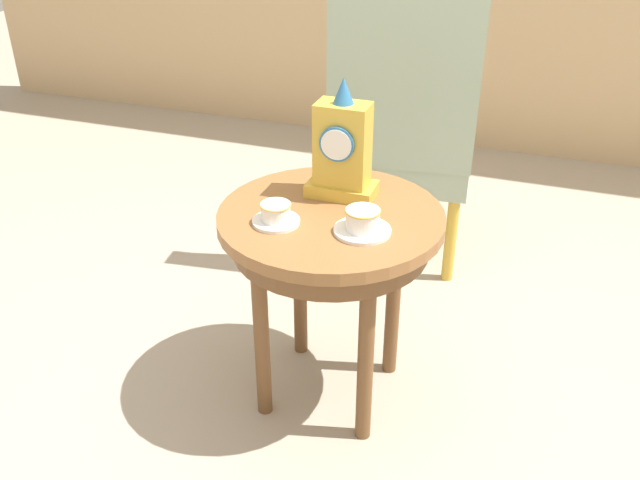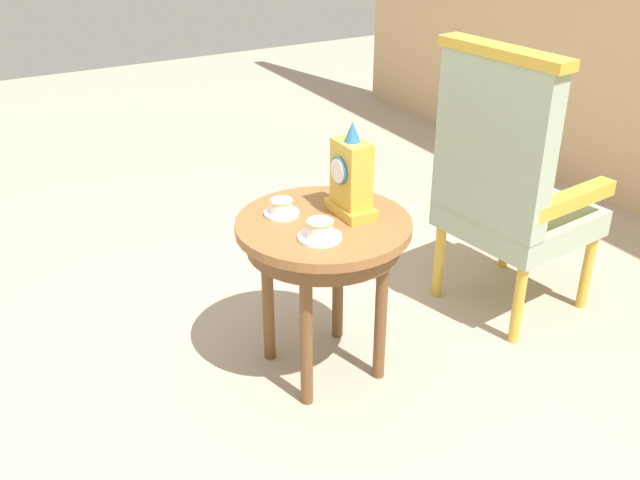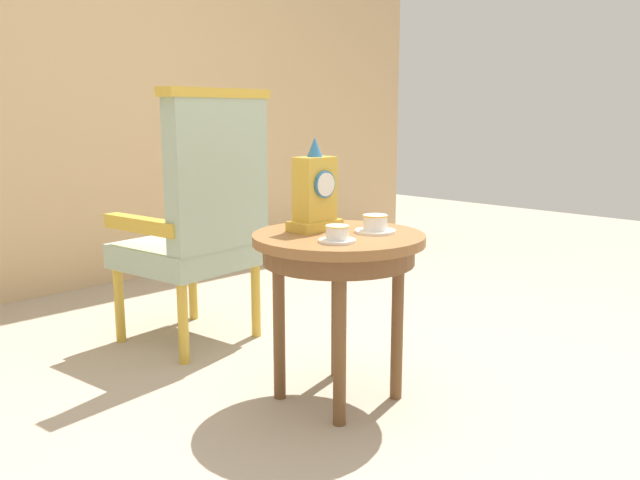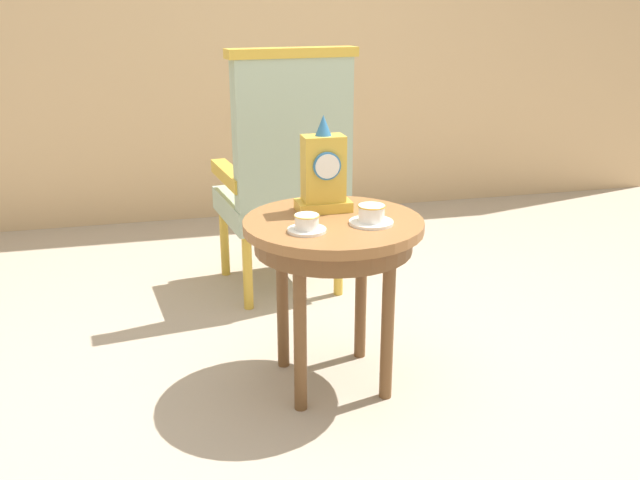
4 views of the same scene
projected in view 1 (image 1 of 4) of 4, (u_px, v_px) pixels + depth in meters
ground_plane at (329, 400)px, 2.11m from camera, size 10.00×10.00×0.00m
side_table at (331, 239)px, 1.89m from camera, size 0.61×0.61×0.62m
teacup_left at (276, 214)px, 1.78m from camera, size 0.13×0.13×0.06m
teacup_right at (363, 222)px, 1.74m from camera, size 0.15×0.15×0.06m
mantel_clock at (342, 150)px, 1.87m from camera, size 0.19×0.11×0.34m
armchair at (403, 120)px, 2.55m from camera, size 0.60×0.59×1.14m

